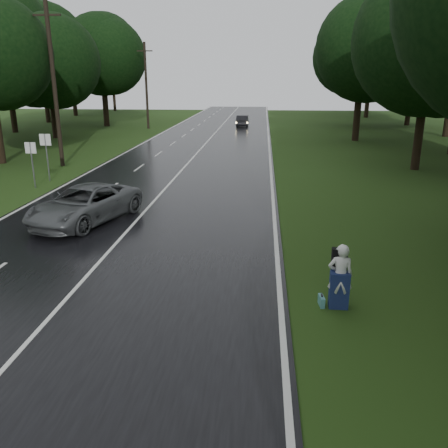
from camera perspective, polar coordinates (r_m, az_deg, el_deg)
The scene contains 17 objects.
ground at distance 12.67m, azimuth -20.54°, elevation -10.72°, with size 160.00×160.00×0.00m, color #223D12.
road at distance 30.99m, azimuth -5.05°, elevation 6.82°, with size 12.00×140.00×0.04m, color black.
lane_center at distance 30.99m, azimuth -5.05°, elevation 6.87°, with size 0.12×140.00×0.01m, color silver.
grey_car at distance 19.93m, azimuth -16.83°, elevation 2.35°, with size 2.48×5.38×1.50m, color #4F5254.
far_car at distance 58.85m, azimuth 2.30°, elevation 12.63°, with size 1.42×4.06×1.34m, color black.
hitchhiker at distance 12.39m, azimuth 14.13°, elevation -6.52°, with size 0.66×0.59×1.77m.
suitcase at distance 12.64m, azimuth 11.95°, elevation -9.28°, with size 0.11×0.39×0.27m, color teal.
utility_pole_mid at distance 33.93m, azimuth -19.30°, elevation 6.81°, with size 1.80×0.28×10.62m, color black, non-canonical shape.
utility_pole_far at distance 57.22m, azimuth -9.32°, elevation 11.57°, with size 1.80×0.28×9.72m, color black, non-canonical shape.
road_sign_a at distance 27.50m, azimuth -22.27°, elevation 4.15°, with size 0.60×0.10×2.50m, color white, non-canonical shape.
road_sign_b at distance 29.08m, azimuth -20.71°, elevation 5.00°, with size 0.66×0.10×2.74m, color white, non-canonical shape.
tree_left_d at distance 36.63m, azimuth -25.68°, elevation 6.80°, with size 8.68×8.68×13.56m, color black, non-canonical shape.
tree_left_e at distance 50.36m, azimuth -20.02°, elevation 9.97°, with size 7.66×7.66×11.97m, color black, non-canonical shape.
tree_left_f at distance 61.27m, azimuth -14.26°, elevation 11.65°, with size 9.29×9.29×14.52m, color black, non-canonical shape.
tree_right_d at distance 33.21m, azimuth 22.47°, elevation 6.25°, with size 8.74×8.74×13.65m, color black, non-canonical shape.
tree_right_e at distance 47.04m, azimuth 15.88°, elevation 9.88°, with size 9.09×9.09×14.20m, color black, non-canonical shape.
tree_right_f at distance 60.63m, azimuth 15.92°, elevation 11.47°, with size 9.23×9.23×14.42m, color black, non-canonical shape.
Camera 1 is at (5.22, -10.00, 5.77)m, focal length 36.99 mm.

